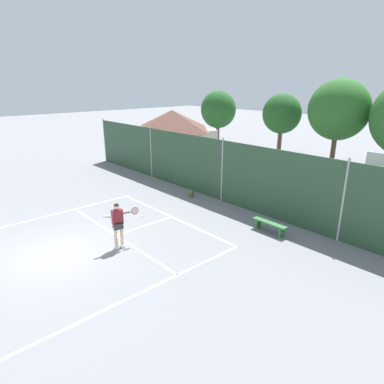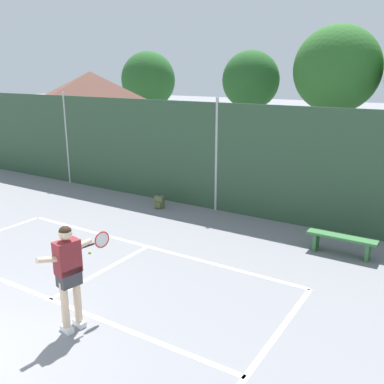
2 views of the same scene
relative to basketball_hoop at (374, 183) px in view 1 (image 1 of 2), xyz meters
name	(u,v)px [view 1 (image 1 of 2)]	position (x,y,z in m)	size (l,w,h in m)	color
ground_plane	(57,255)	(-7.08, -10.30, -2.31)	(120.00, 120.00, 0.00)	gray
court_markings	(74,249)	(-7.08, -9.66, -2.31)	(8.30, 11.10, 0.01)	white
chainlink_fence	(222,171)	(-7.08, -1.30, -0.65)	(26.09, 0.09, 3.46)	#2D4C33
basketball_hoop	(374,183)	(0.00, 0.00, 0.00)	(0.90, 0.67, 3.55)	#9E9EA3
clubhouse_building	(172,136)	(-15.68, 2.21, -0.15)	(5.87, 4.93, 4.17)	beige
treeline_backdrop	(365,116)	(-4.80, 10.62, 1.61)	(27.66, 4.55, 6.57)	brown
tennis_player	(118,222)	(-5.98, -8.26, -1.20)	(0.32, 1.44, 1.85)	silver
tennis_ball	(142,216)	(-8.00, -5.86, -2.28)	(0.07, 0.07, 0.07)	#CCE033
backpack_olive	(191,193)	(-8.67, -2.13, -2.12)	(0.30, 0.26, 0.46)	#566038
courtside_bench	(270,225)	(-2.89, -2.74, -1.95)	(1.60, 0.36, 0.48)	#336B38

